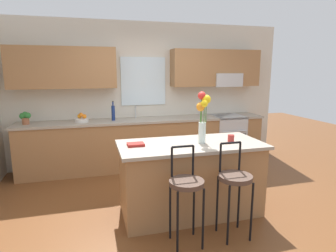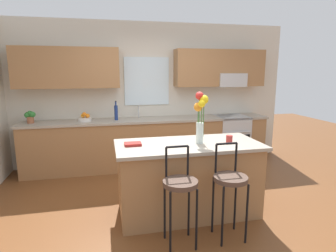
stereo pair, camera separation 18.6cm
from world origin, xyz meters
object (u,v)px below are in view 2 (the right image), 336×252
Objects in this scene: flower_vase at (200,112)px; bottle_olive_oil at (116,112)px; cookbook at (133,144)px; fruit_bowl_oranges at (85,118)px; potted_plant_small at (30,116)px; bar_stool_middle at (230,183)px; bar_stool_near at (180,187)px; mug_ceramic at (229,139)px; oven_range at (230,138)px; kitchen_island at (188,178)px.

bottle_olive_oil is at bearing 116.15° from flower_vase.
fruit_bowl_oranges is (-0.67, 1.84, 0.03)m from cookbook.
bar_stool_middle is at bearing -45.00° from potted_plant_small.
bar_stool_near is 4.34× the size of fruit_bowl_oranges.
potted_plant_small reaches higher than mug_ceramic.
potted_plant_small is (-3.69, 0.03, 0.58)m from oven_range.
oven_range is 2.20m from mug_ceramic.
potted_plant_small reaches higher than fruit_bowl_oranges.
bar_stool_near is 1.64× the size of flower_vase.
potted_plant_small is at bearing 130.42° from cookbook.
mug_ceramic is at bearing -115.86° from oven_range.
bottle_olive_oil is (0.55, -0.00, 0.09)m from fruit_bowl_oranges.
bar_stool_near is 1.02m from mug_ceramic.
bar_stool_middle reaches higher than mug_ceramic.
oven_range is at bearing -0.63° from bottle_olive_oil.
bar_stool_middle is at bearing -66.46° from kitchen_island.
bar_stool_near reaches higher than mug_ceramic.
bar_stool_near reaches higher than cookbook.
fruit_bowl_oranges reaches higher than oven_range.
bottle_olive_oil reaches higher than fruit_bowl_oranges.
mug_ceramic is 0.45× the size of cookbook.
potted_plant_small is (-2.75, 1.95, 0.08)m from mug_ceramic.
flower_vase is (0.14, -0.03, 0.84)m from kitchen_island.
flower_vase is 2.64× the size of fruit_bowl_oranges.
flower_vase is 2.14m from bottle_olive_oil.
kitchen_island is at bearing -4.48° from cookbook.
bar_stool_middle is 1.21m from cookbook.
bar_stool_middle is 0.70m from mug_ceramic.
bar_stool_middle is at bearing -77.23° from flower_vase.
bottle_olive_oil is 1.63× the size of potted_plant_small.
bottle_olive_oil reaches higher than cookbook.
bottle_olive_oil reaches higher than bar_stool_middle.
bottle_olive_oil is (-0.12, 1.83, 0.13)m from cookbook.
bar_stool_near and bar_stool_middle have the same top height.
flower_vase reaches higher than bar_stool_near.
bar_stool_near is (-1.72, -2.49, 0.18)m from oven_range.
mug_ceramic is (-0.93, -1.93, 0.51)m from oven_range.
bar_stool_middle is 1.64× the size of flower_vase.
bottle_olive_oil reaches higher than mug_ceramic.
oven_range is 2.83m from cookbook.
kitchen_island is 2.14m from bottle_olive_oil.
kitchen_island is at bearing -40.06° from potted_plant_small.
bottle_olive_oil is at bearing 93.71° from cookbook.
bar_stool_middle is 2.77m from bottle_olive_oil.
kitchen_island is 0.71m from bar_stool_middle.
mug_ceramic is at bearing -7.35° from kitchen_island.
bottle_olive_oil is (-0.53, 2.52, 0.43)m from bar_stool_near.
flower_vase is 3.07m from potted_plant_small.
potted_plant_small is at bearing 179.61° from oven_range.
cookbook is at bearing 175.52° from kitchen_island.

